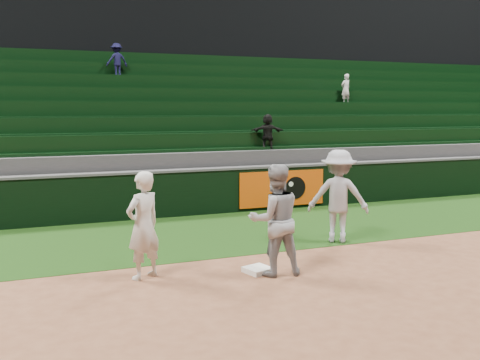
% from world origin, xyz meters
% --- Properties ---
extents(ground, '(70.00, 70.00, 0.00)m').
position_xyz_m(ground, '(0.00, 0.00, 0.00)').
color(ground, brown).
rests_on(ground, ground).
extents(foul_grass, '(36.00, 4.20, 0.01)m').
position_xyz_m(foul_grass, '(0.00, 3.00, 0.00)').
color(foul_grass, black).
rests_on(foul_grass, ground).
extents(upper_deck, '(40.00, 12.00, 12.00)m').
position_xyz_m(upper_deck, '(0.00, 17.45, 6.00)').
color(upper_deck, black).
rests_on(upper_deck, ground).
extents(first_base, '(0.52, 0.52, 0.09)m').
position_xyz_m(first_base, '(0.04, -0.17, 0.05)').
color(first_base, white).
rests_on(first_base, ground).
extents(first_baseman, '(0.80, 0.71, 1.83)m').
position_xyz_m(first_baseman, '(-1.88, 0.25, 0.92)').
color(first_baseman, silver).
rests_on(first_baseman, ground).
extents(baserunner, '(1.01, 0.83, 1.93)m').
position_xyz_m(baserunner, '(0.27, -0.36, 0.96)').
color(baserunner, '#96989F').
rests_on(baserunner, ground).
extents(base_coach, '(1.48, 1.28, 1.98)m').
position_xyz_m(base_coach, '(2.48, 1.19, 1.00)').
color(base_coach, '#A4A6B2').
rests_on(base_coach, foul_grass).
extents(field_wall, '(36.00, 0.45, 1.25)m').
position_xyz_m(field_wall, '(0.03, 5.20, 0.63)').
color(field_wall, black).
rests_on(field_wall, ground).
extents(stadium_seating, '(36.00, 5.95, 5.03)m').
position_xyz_m(stadium_seating, '(0.00, 8.97, 1.70)').
color(stadium_seating, '#323234').
rests_on(stadium_seating, ground).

